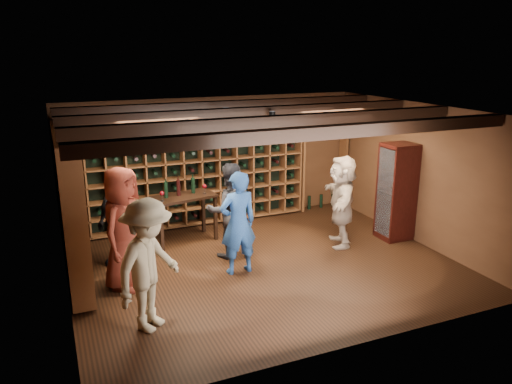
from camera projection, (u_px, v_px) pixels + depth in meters
name	position (u px, v px, depth m)	size (l,w,h in m)	color
ground	(265.00, 265.00, 8.13)	(6.00, 6.00, 0.00)	black
room_shell	(264.00, 116.00, 7.51)	(6.00, 6.00, 6.00)	#56331D
wine_rack_back	(192.00, 169.00, 9.68)	(4.65, 0.30, 2.20)	brown
wine_rack_left	(71.00, 204.00, 7.48)	(0.30, 2.65, 2.20)	brown
crate_shelf	(324.00, 138.00, 10.65)	(1.20, 0.32, 2.07)	brown
display_cabinet	(396.00, 194.00, 9.09)	(0.55, 0.50, 1.75)	black
man_blue_shirt	(238.00, 223.00, 7.67)	(0.60, 0.39, 1.64)	navy
man_grey_suit	(229.00, 210.00, 8.30)	(0.79, 0.61, 1.62)	black
guest_red_floral	(123.00, 228.00, 7.18)	(0.89, 0.58, 1.82)	maroon
guest_woman_black	(117.00, 217.00, 8.00)	(0.93, 0.39, 1.59)	black
guest_khaki	(149.00, 266.00, 6.10)	(1.10, 0.63, 1.70)	gray
guest_beige	(342.00, 201.00, 8.80)	(1.51, 0.48, 1.63)	tan
tasting_table	(183.00, 201.00, 8.93)	(1.24, 0.78, 1.15)	black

